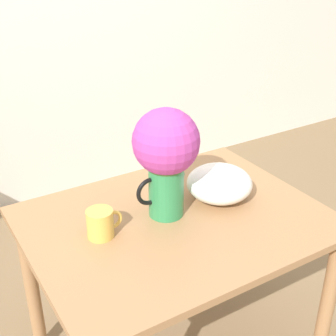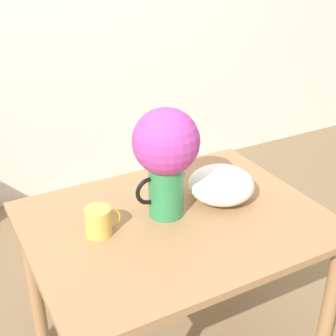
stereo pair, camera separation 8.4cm
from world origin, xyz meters
name	(u,v)px [view 1 (the left image)]	position (x,y,z in m)	size (l,w,h in m)	color
wall_back	(31,11)	(0.00, 1.78, 1.30)	(8.00, 0.05, 2.60)	silver
table	(176,242)	(-0.04, 0.01, 0.64)	(1.13, 0.87, 0.76)	#A3754C
flower_vase	(166,152)	(-0.06, 0.06, 1.02)	(0.25, 0.25, 0.43)	#2D844C
coffee_mug	(101,223)	(-0.33, 0.06, 0.81)	(0.14, 0.10, 0.11)	gold
white_bowl	(219,183)	(0.19, 0.05, 0.83)	(0.27, 0.27, 0.14)	white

